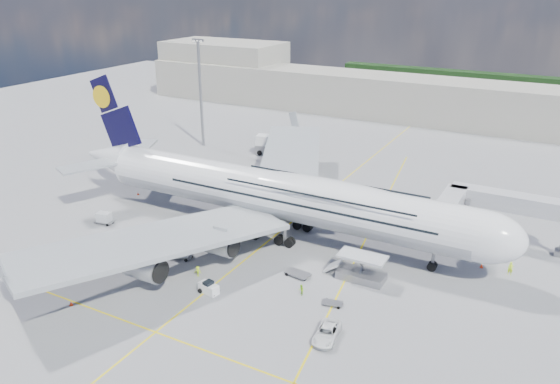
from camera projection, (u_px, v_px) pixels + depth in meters
The scene contains 31 objects.
ground at pixel (245, 260), 80.40m from camera, with size 300.00×300.00×0.00m, color gray.
taxi_line_main at pixel (245, 260), 80.40m from camera, with size 0.25×220.00×0.01m, color yellow.
taxi_line_cross at pixel (156, 332), 64.04m from camera, with size 120.00×0.25×0.01m, color yellow.
taxi_line_diag at pixel (359, 253), 82.41m from camera, with size 0.25×100.00×0.01m, color yellow.
airliner at pixel (279, 195), 85.94m from camera, with size 77.26×79.15×23.71m.
jet_bridge at pixel (486, 206), 81.85m from camera, with size 18.80×12.10×8.50m.
cargo_loader at pixel (360, 271), 74.89m from camera, with size 8.53×3.20×3.67m.
light_mast at pixel (200, 92), 129.99m from camera, with size 3.00×0.70×25.50m.
terminal at pixel (420, 100), 155.91m from camera, with size 180.00×16.00×12.00m, color #B2AD9E.
hangar at pixel (225, 68), 189.78m from camera, with size 40.00×22.00×18.00m, color #B2AD9E.
dolly_row_a at pixel (106, 268), 77.65m from camera, with size 2.89×2.08×0.38m.
dolly_row_b at pixel (214, 244), 84.34m from camera, with size 2.86×1.69×0.40m.
dolly_row_c at pixel (181, 251), 80.52m from camera, with size 3.68×2.69×2.08m.
dolly_back at pixel (104, 218), 91.79m from camera, with size 3.35×2.21×1.95m.
dolly_nose_far at pixel (333, 303), 69.26m from camera, with size 2.80×1.86×0.38m.
dolly_nose_near at pixel (298, 273), 75.91m from camera, with size 3.66×2.33×0.50m.
baggage_tug at pixel (209, 288), 71.68m from camera, with size 3.01×1.83×1.76m.
catering_truck_inner at pixel (278, 188), 101.53m from camera, with size 7.76×3.43×4.52m.
catering_truck_outer at pixel (271, 146), 126.86m from camera, with size 8.04×4.30×4.55m.
service_van at pixel (327, 333), 62.62m from camera, with size 2.48×5.38×1.49m, color white.
crew_nose at pixel (510, 269), 76.01m from camera, with size 0.71×0.47×1.95m, color #CBF71A.
crew_loader at pixel (301, 290), 71.26m from camera, with size 0.73×0.57×1.50m, color #9AE818.
crew_wing at pixel (137, 237), 85.62m from camera, with size 1.00×0.42×1.71m, color #D4F419.
crew_van at pixel (346, 253), 80.75m from camera, with size 0.77×0.50×1.58m, color #E2EF19.
crew_tug at pixel (198, 271), 75.70m from camera, with size 1.00×0.57×1.55m, color #C2F319.
cone_nose at pixel (482, 266), 78.13m from camera, with size 0.50×0.50×0.64m.
cone_wing_left_inner at pixel (240, 206), 98.49m from camera, with size 0.39×0.39×0.49m.
cone_wing_left_outer at pixel (310, 179), 111.26m from camera, with size 0.48×0.48×0.61m.
cone_wing_right_inner at pixel (154, 240), 85.70m from camera, with size 0.47×0.47×0.60m.
cone_wing_right_outer at pixel (71, 303), 69.15m from camera, with size 0.47×0.47×0.59m.
cone_tail at pixel (138, 194), 104.08m from camera, with size 0.43×0.43×0.55m.
Camera 1 is at (38.24, -60.09, 38.95)m, focal length 35.00 mm.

